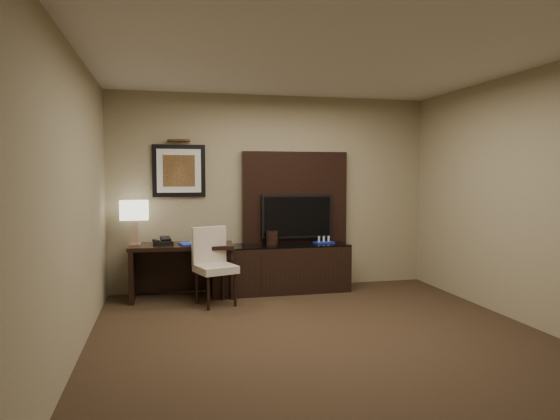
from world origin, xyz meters
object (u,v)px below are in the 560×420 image
object	(u,v)px
desk_phone	(163,241)
minibar_tray	(324,240)
tv	(297,216)
table_lamp	(135,224)
desk	(182,271)
desk_chair	(216,268)
credenza	(280,268)
ice_bucket	(272,238)

from	to	relation	value
desk_phone	minibar_tray	distance (m)	2.18
tv	table_lamp	xyz separation A→B (m)	(-2.17, -0.10, -0.06)
desk	desk_chair	world-z (taller)	desk_chair
credenza	table_lamp	world-z (taller)	table_lamp
desk	table_lamp	bearing A→B (deg)	175.15
desk_chair	ice_bucket	distance (m)	1.03
ice_bucket	desk	bearing A→B (deg)	-175.79
tv	ice_bucket	world-z (taller)	tv
desk	credenza	bearing A→B (deg)	6.16
table_lamp	minibar_tray	distance (m)	2.54
tv	credenza	bearing A→B (deg)	-152.82
desk	credenza	distance (m)	1.31
credenza	minibar_tray	size ratio (longest dim) A/B	7.04
desk_chair	desk_phone	world-z (taller)	desk_chair
ice_bucket	minibar_tray	xyz separation A→B (m)	(0.73, -0.03, -0.04)
credenza	tv	size ratio (longest dim) A/B	1.88
credenza	desk_chair	xyz separation A→B (m)	(-0.93, -0.51, 0.14)
desk_phone	desk_chair	bearing A→B (deg)	-51.30
desk	minibar_tray	size ratio (longest dim) A/B	4.91
desk_chair	minibar_tray	bearing A→B (deg)	-0.07
desk_phone	minibar_tray	size ratio (longest dim) A/B	0.79
table_lamp	minibar_tray	bearing A→B (deg)	-0.82
credenza	tv	xyz separation A→B (m)	(0.27, 0.14, 0.70)
table_lamp	desk_chair	bearing A→B (deg)	-29.59
table_lamp	credenza	bearing A→B (deg)	-1.25
desk	tv	world-z (taller)	tv
desk	desk_phone	world-z (taller)	desk_phone
desk_phone	minibar_tray	xyz separation A→B (m)	(2.18, 0.08, -0.06)
tv	desk	bearing A→B (deg)	-173.17
table_lamp	desk_phone	size ratio (longest dim) A/B	2.47
desk_phone	credenza	bearing A→B (deg)	-13.43
credenza	tv	distance (m)	0.76
desk_phone	ice_bucket	distance (m)	1.45
desk_chair	table_lamp	xyz separation A→B (m)	(-0.97, 0.55, 0.50)
desk_chair	table_lamp	bearing A→B (deg)	131.92
ice_bucket	credenza	bearing A→B (deg)	-20.93
credenza	desk_phone	bearing A→B (deg)	-177.11
table_lamp	ice_bucket	world-z (taller)	table_lamp
minibar_tray	ice_bucket	bearing A→B (deg)	177.34
desk_chair	tv	bearing A→B (deg)	10.06
desk	ice_bucket	distance (m)	1.27
tv	desk_chair	size ratio (longest dim) A/B	1.09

